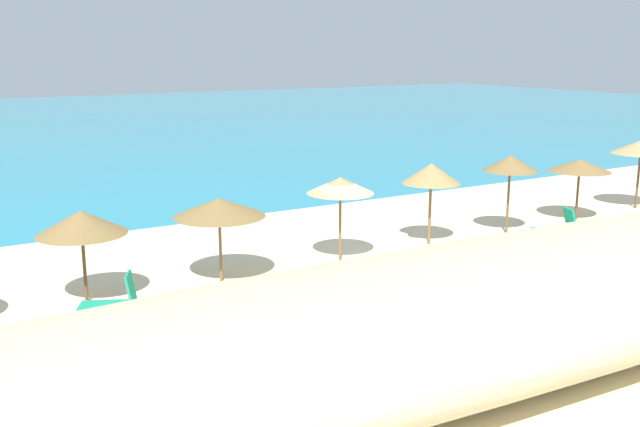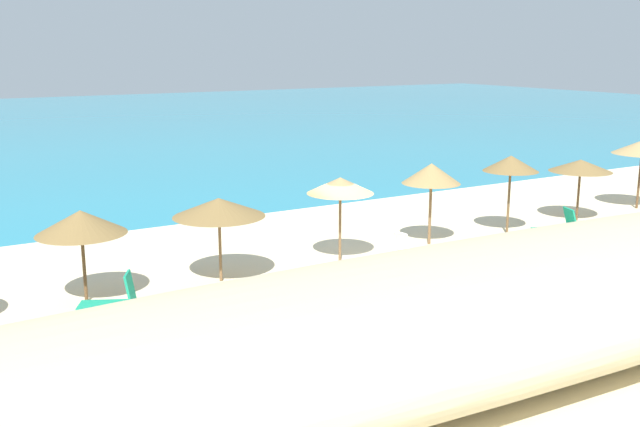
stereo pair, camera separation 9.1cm
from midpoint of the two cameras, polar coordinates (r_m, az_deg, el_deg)
ground_plane at (r=23.23m, az=2.68°, el=-3.83°), size 160.00×160.00×0.00m
sea_water at (r=66.46m, az=-20.31°, el=6.32°), size 160.00×77.44×0.01m
dune_ridge at (r=17.16m, az=17.15°, el=-6.06°), size 45.25×7.11×2.54m
beach_umbrella_3 at (r=20.12m, az=-18.16°, el=-0.67°), size 2.36×2.36×2.50m
beach_umbrella_4 at (r=21.06m, az=-7.95°, el=0.47°), size 2.65×2.65×2.46m
beach_umbrella_5 at (r=22.79m, az=1.47°, el=2.17°), size 2.10×2.10×2.70m
beach_umbrella_6 at (r=25.11m, az=8.51°, el=3.08°), size 1.99×1.99×2.82m
beach_umbrella_7 at (r=27.15m, az=14.45°, el=3.77°), size 1.98×1.98×2.86m
beach_umbrella_8 at (r=30.10m, az=19.42°, el=3.53°), size 2.39×2.39×2.40m
lounge_chair_0 at (r=19.11m, az=-15.76°, el=-6.47°), size 1.53×1.20×1.19m
lounge_chair_1 at (r=22.53m, az=5.40°, el=-3.21°), size 1.62×0.71×1.11m
lounge_chair_2 at (r=27.33m, az=17.87°, el=-0.91°), size 1.62×1.11×1.08m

